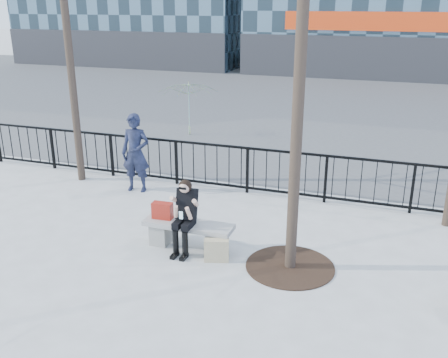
% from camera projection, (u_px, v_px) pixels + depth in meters
% --- Properties ---
extents(ground, '(120.00, 120.00, 0.00)m').
position_uv_depth(ground, '(189.00, 247.00, 9.11)').
color(ground, '#9D9C98').
rests_on(ground, ground).
extents(street_surface, '(60.00, 23.00, 0.01)m').
position_uv_depth(street_surface, '(320.00, 101.00, 22.43)').
color(street_surface, '#474747').
rests_on(street_surface, ground).
extents(railing, '(14.00, 0.06, 1.10)m').
position_uv_depth(railing, '(239.00, 169.00, 11.58)').
color(railing, black).
rests_on(railing, ground).
extents(tree_grate, '(1.50, 1.50, 0.02)m').
position_uv_depth(tree_grate, '(290.00, 266.00, 8.42)').
color(tree_grate, black).
rests_on(tree_grate, ground).
extents(bench_main, '(1.65, 0.46, 0.49)m').
position_uv_depth(bench_main, '(188.00, 232.00, 9.01)').
color(bench_main, gray).
rests_on(bench_main, ground).
extents(seated_woman, '(0.50, 0.64, 1.34)m').
position_uv_depth(seated_woman, '(184.00, 217.00, 8.74)').
color(seated_woman, black).
rests_on(seated_woman, ground).
extents(handbag, '(0.38, 0.19, 0.30)m').
position_uv_depth(handbag, '(162.00, 211.00, 9.07)').
color(handbag, '#A22013').
rests_on(handbag, bench_main).
extents(shopping_bag, '(0.45, 0.28, 0.40)m').
position_uv_depth(shopping_bag, '(216.00, 250.00, 8.56)').
color(shopping_bag, beige).
rests_on(shopping_bag, ground).
extents(standing_man, '(0.72, 0.52, 1.84)m').
position_uv_depth(standing_man, '(136.00, 153.00, 11.54)').
color(standing_man, black).
rests_on(standing_man, ground).
extents(vendor_umbrella, '(2.18, 2.22, 1.78)m').
position_uv_depth(vendor_umbrella, '(189.00, 109.00, 16.42)').
color(vendor_umbrella, yellow).
rests_on(vendor_umbrella, ground).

